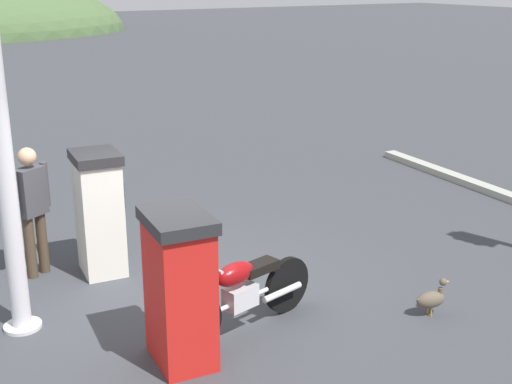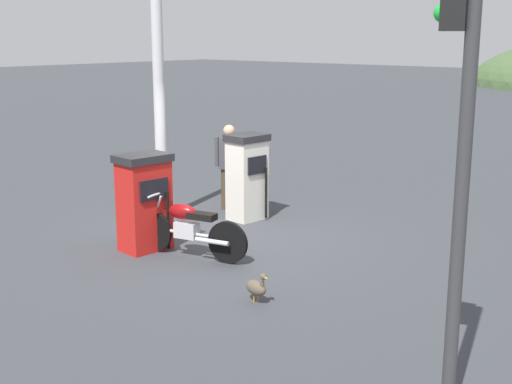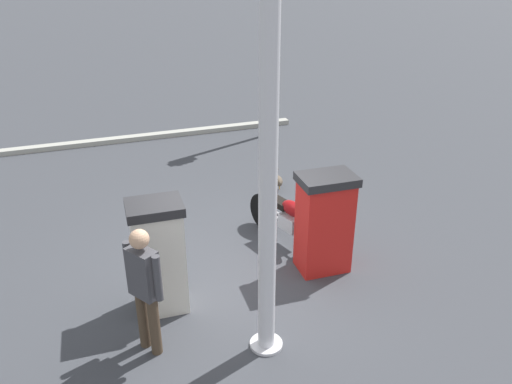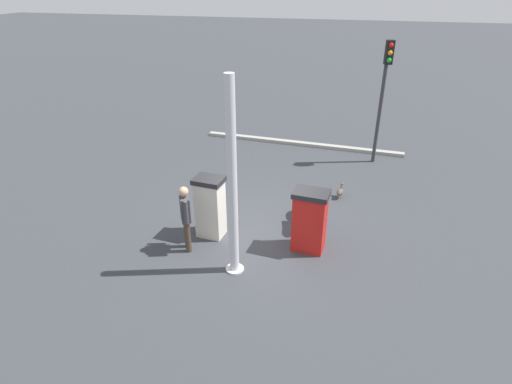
% 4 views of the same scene
% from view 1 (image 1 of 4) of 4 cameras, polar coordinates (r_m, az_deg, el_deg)
% --- Properties ---
extents(ground_plane, '(120.00, 120.00, 0.00)m').
position_cam_1_polar(ground_plane, '(8.12, -6.80, -8.95)').
color(ground_plane, '#383A3F').
extents(fuel_pump_near, '(0.67, 0.85, 1.53)m').
position_cam_1_polar(fuel_pump_near, '(6.62, -6.34, -7.95)').
color(fuel_pump_near, red).
rests_on(fuel_pump_near, ground).
extents(fuel_pump_far, '(0.64, 0.74, 1.57)m').
position_cam_1_polar(fuel_pump_far, '(8.73, -12.89, -1.66)').
color(fuel_pump_far, silver).
rests_on(fuel_pump_far, ground).
extents(motorcycle_near_pump, '(1.92, 0.68, 0.96)m').
position_cam_1_polar(motorcycle_near_pump, '(7.21, -1.18, -8.35)').
color(motorcycle_near_pump, black).
rests_on(motorcycle_near_pump, ground).
extents(attendant_person, '(0.54, 0.36, 1.65)m').
position_cam_1_polar(attendant_person, '(8.81, -18.14, -0.92)').
color(attendant_person, '#473828').
rests_on(attendant_person, ground).
extents(wandering_duck, '(0.42, 0.23, 0.43)m').
position_cam_1_polar(wandering_duck, '(7.90, 14.37, -8.58)').
color(wandering_duck, brown).
rests_on(wandering_duck, ground).
extents(canopy_support_pole, '(0.40, 0.40, 4.28)m').
position_cam_1_polar(canopy_support_pole, '(7.20, -20.44, 4.03)').
color(canopy_support_pole, silver).
rests_on(canopy_support_pole, ground).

